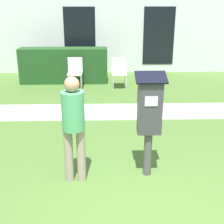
% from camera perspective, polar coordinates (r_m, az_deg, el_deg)
% --- Properties ---
extents(ground_plane, '(40.00, 40.00, 0.00)m').
position_cam_1_polar(ground_plane, '(4.12, 7.21, -18.52)').
color(ground_plane, '#476B2D').
extents(sidewalk, '(12.00, 1.10, 0.02)m').
position_cam_1_polar(sidewalk, '(7.48, 2.92, 0.12)').
color(sidewalk, beige).
rests_on(sidewalk, ground).
extents(building_facade, '(10.00, 0.26, 3.20)m').
position_cam_1_polar(building_facade, '(11.45, 1.33, 15.22)').
color(building_facade, silver).
rests_on(building_facade, ground).
extents(parking_meter, '(0.44, 0.31, 1.59)m').
position_cam_1_polar(parking_meter, '(4.51, 6.87, -0.04)').
color(parking_meter, '#4C4C4C').
rests_on(parking_meter, ground).
extents(person_standing, '(0.32, 0.32, 1.58)m').
position_cam_1_polar(person_standing, '(4.40, -7.06, -1.84)').
color(person_standing, gray).
rests_on(person_standing, ground).
extents(outdoor_chair_left, '(0.44, 0.44, 0.90)m').
position_cam_1_polar(outdoor_chair_left, '(9.52, -6.78, 7.60)').
color(outdoor_chair_left, silver).
rests_on(outdoor_chair_left, ground).
extents(outdoor_chair_middle, '(0.44, 0.44, 0.90)m').
position_cam_1_polar(outdoor_chair_middle, '(9.45, 1.31, 7.64)').
color(outdoor_chair_middle, silver).
rests_on(outdoor_chair_middle, ground).
extents(hedge_row, '(2.76, 0.60, 1.10)m').
position_cam_1_polar(hedge_row, '(10.16, -8.78, 8.41)').
color(hedge_row, '#1E471E').
rests_on(hedge_row, ground).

